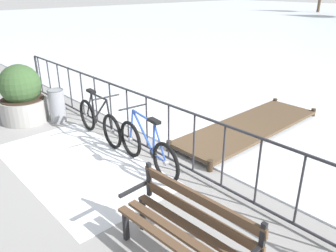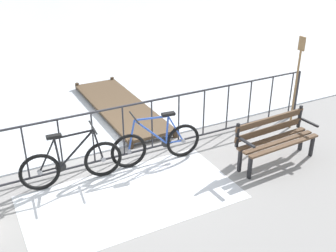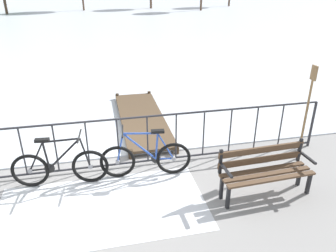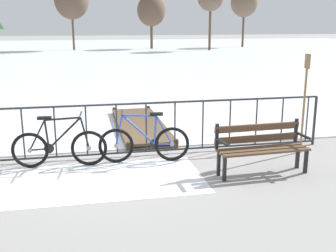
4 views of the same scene
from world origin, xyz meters
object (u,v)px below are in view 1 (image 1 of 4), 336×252
object	(u,v)px
planter_with_shrub	(22,96)
trash_bin	(57,105)
bicycle_near_railing	(99,121)
bicycle_second	(147,148)
park_bench	(188,225)

from	to	relation	value
planter_with_shrub	trash_bin	world-z (taller)	planter_with_shrub
bicycle_near_railing	trash_bin	xyz separation A→B (m)	(-1.41, -0.20, 0.00)
bicycle_second	park_bench	world-z (taller)	bicycle_second
bicycle_second	planter_with_shrub	size ratio (longest dim) A/B	1.34
planter_with_shrub	park_bench	bearing A→B (deg)	-3.13
bicycle_second	park_bench	xyz separation A→B (m)	(1.89, -0.98, 0.14)
bicycle_near_railing	planter_with_shrub	bearing A→B (deg)	-159.26
bicycle_near_railing	park_bench	distance (m)	3.60
trash_bin	park_bench	bearing A→B (deg)	-9.71
bicycle_near_railing	planter_with_shrub	size ratio (longest dim) A/B	1.34
bicycle_second	trash_bin	size ratio (longest dim) A/B	2.33
trash_bin	planter_with_shrub	bearing A→B (deg)	-134.55
bicycle_second	park_bench	distance (m)	2.14
bicycle_near_railing	bicycle_second	bearing A→B (deg)	-1.61
bicycle_near_railing	planter_with_shrub	distance (m)	2.08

